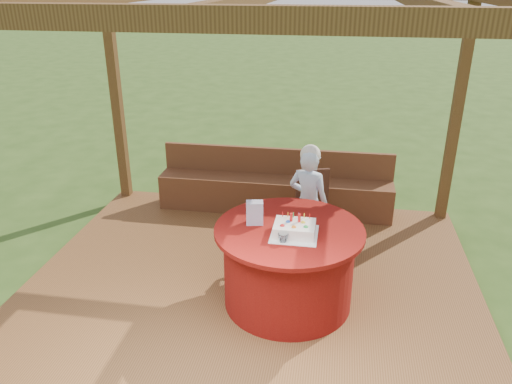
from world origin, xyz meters
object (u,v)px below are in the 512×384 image
table (288,265)px  chair (314,204)px  gift_bag (255,213)px  drinking_glass (283,238)px  bench (275,191)px  birthday_cake (295,229)px  elderly_woman (308,201)px

table → chair: (0.15, 1.28, 0.05)m
gift_bag → drinking_glass: 0.43m
bench → chair: (0.54, -0.71, 0.18)m
bench → drinking_glass: (0.36, -2.25, 0.55)m
birthday_cake → gift_bag: gift_bag is taller
bench → table: size_ratio=2.23×
table → chair: size_ratio=1.62×
birthday_cake → gift_bag: 0.41m
birthday_cake → elderly_woman: bearing=87.1°
bench → table: (0.39, -1.99, 0.13)m
birthday_cake → drinking_glass: birthday_cake is taller
bench → birthday_cake: bearing=-78.0°
table → drinking_glass: (-0.03, -0.26, 0.42)m
chair → gift_bag: bearing=-110.9°
bench → elderly_woman: elderly_woman is taller
drinking_glass → table: bearing=84.0°
bench → elderly_woman: bearing=-64.7°
elderly_woman → chair: bearing=82.8°
chair → drinking_glass: bearing=-96.6°
birthday_cake → table: bearing=116.5°
gift_bag → chair: bearing=58.5°
chair → elderly_woman: 0.40m
bench → birthday_cake: (0.44, -2.09, 0.57)m
table → elderly_woman: bearing=83.4°
table → gift_bag: 0.59m
drinking_glass → gift_bag: bearing=134.2°
elderly_woman → gift_bag: size_ratio=5.84×
birthday_cake → gift_bag: (-0.38, 0.15, 0.05)m
table → gift_bag: bearing=172.6°
table → gift_bag: gift_bag is taller
bench → elderly_woman: 1.22m
elderly_woman → drinking_glass: elderly_woman is taller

